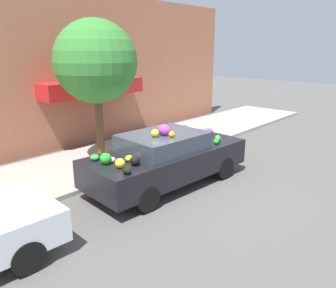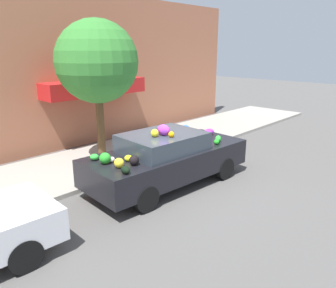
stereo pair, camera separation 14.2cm
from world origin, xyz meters
name	(u,v)px [view 2 (the right image)]	position (x,y,z in m)	size (l,w,h in m)	color
ground_plane	(165,183)	(0.00, 0.00, 0.00)	(60.00, 60.00, 0.00)	#565451
sidewalk_curb	(106,159)	(0.00, 2.70, 0.06)	(24.00, 3.20, 0.12)	#9E998E
building_facade	(66,73)	(0.06, 4.91, 2.71)	(18.00, 1.20, 5.50)	#B26B4C
street_tree	(97,62)	(-0.26, 2.51, 3.16)	(2.45, 2.45, 4.28)	brown
fire_hydrant	(167,142)	(1.82, 1.64, 0.46)	(0.20, 0.20, 0.70)	gold
art_car	(167,158)	(-0.03, -0.12, 0.77)	(4.68, 2.08, 1.73)	black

